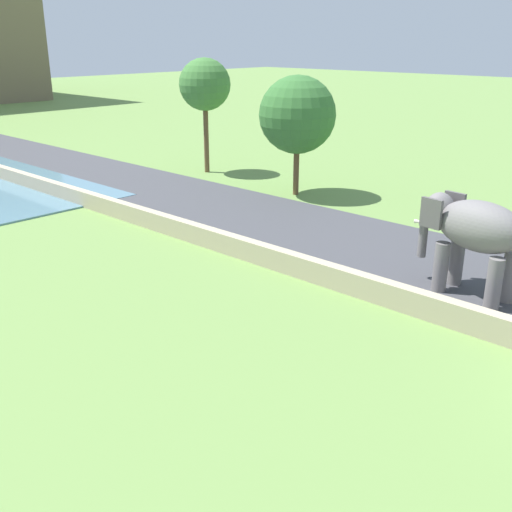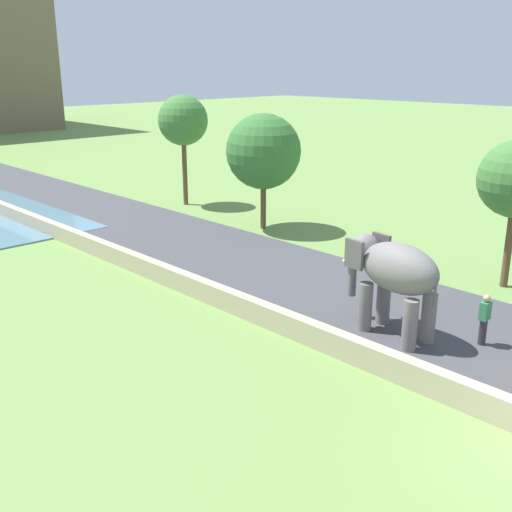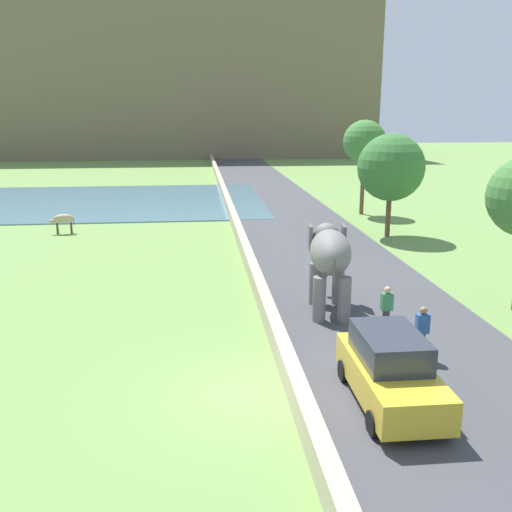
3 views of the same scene
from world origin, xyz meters
The scene contains 6 objects.
road_surface centered at (5.00, 20.00, 0.03)m, with size 7.00×120.00×0.06m, color #424247.
barrier_wall centered at (1.20, 18.00, 0.37)m, with size 0.40×110.00×0.74m, color tan.
elephant centered at (3.45, 5.70, 2.04)m, with size 1.74×3.55×2.99m.
person_beside_elephant centered at (4.76, 3.33, 0.87)m, with size 0.36×0.22×1.63m.
tree_mid centered at (9.62, 17.43, 3.89)m, with size 3.70×3.70×5.76m.
tree_far centered at (10.22, 24.58, 4.89)m, with size 2.87×2.87×6.36m.
Camera 2 is at (-11.43, -3.72, 8.01)m, focal length 42.45 mm.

